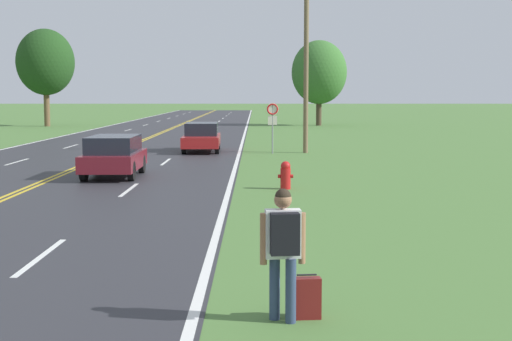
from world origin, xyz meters
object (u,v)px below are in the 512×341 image
at_px(hitchhiker_person, 287,241).
at_px(car_red_sedan_mid_near, 205,137).
at_px(fire_hydrant, 289,175).
at_px(traffic_sign, 276,116).
at_px(tree_left_verge, 323,72).
at_px(tree_mid_treeline, 49,62).
at_px(suitcase, 310,298).
at_px(car_maroon_hatchback_approaching, 117,155).

relative_size(hitchhiker_person, car_red_sedan_mid_near, 0.37).
xyz_separation_m(fire_hydrant, traffic_sign, (-0.11, 13.07, 1.43)).
distance_m(fire_hydrant, car_red_sedan_mid_near, 14.81).
xyz_separation_m(tree_left_verge, tree_mid_treeline, (-24.69, -1.57, 0.85)).
relative_size(suitcase, car_red_sedan_mid_near, 0.13).
xyz_separation_m(fire_hydrant, car_maroon_hatchback_approaching, (-5.97, 3.18, 0.35)).
height_order(fire_hydrant, tree_mid_treeline, tree_mid_treeline).
relative_size(hitchhiker_person, tree_left_verge, 0.22).
xyz_separation_m(hitchhiker_person, fire_hydrant, (0.57, 12.97, -0.63)).
bearing_deg(tree_mid_treeline, suitcase, -70.52).
height_order(fire_hydrant, traffic_sign, traffic_sign).
relative_size(fire_hydrant, car_red_sedan_mid_near, 0.19).
bearing_deg(fire_hydrant, hitchhiker_person, -92.51).
bearing_deg(tree_left_verge, traffic_sign, -99.17).
bearing_deg(tree_left_verge, suitcase, -95.17).
bearing_deg(suitcase, hitchhiker_person, 109.77).
xyz_separation_m(hitchhiker_person, car_red_sedan_mid_near, (-3.13, 27.31, -0.31)).
distance_m(suitcase, fire_hydrant, 12.83).
distance_m(fire_hydrant, traffic_sign, 13.15).
xyz_separation_m(fire_hydrant, tree_mid_treeline, (-19.80, 42.44, 5.29)).
relative_size(traffic_sign, car_red_sedan_mid_near, 0.53).
bearing_deg(suitcase, car_maroon_hatchback_approaching, 13.92).
height_order(tree_left_verge, car_red_sedan_mid_near, tree_left_verge).
height_order(hitchhiker_person, tree_mid_treeline, tree_mid_treeline).
xyz_separation_m(fire_hydrant, tree_left_verge, (4.89, 44.01, 4.44)).
relative_size(suitcase, fire_hydrant, 0.69).
height_order(traffic_sign, tree_mid_treeline, tree_mid_treeline).
bearing_deg(tree_mid_treeline, hitchhiker_person, -70.86).
xyz_separation_m(fire_hydrant, car_red_sedan_mid_near, (-3.70, 14.34, 0.32)).
distance_m(hitchhiker_person, car_red_sedan_mid_near, 27.50).
bearing_deg(tree_left_verge, hitchhiker_person, -95.47).
height_order(traffic_sign, car_red_sedan_mid_near, traffic_sign).
bearing_deg(car_red_sedan_mid_near, tree_mid_treeline, -151.97).
relative_size(suitcase, car_maroon_hatchback_approaching, 0.15).
height_order(fire_hydrant, car_red_sedan_mid_near, car_red_sedan_mid_near).
bearing_deg(car_maroon_hatchback_approaching, traffic_sign, 148.45).
xyz_separation_m(hitchhiker_person, traffic_sign, (0.46, 26.04, 0.80)).
distance_m(tree_left_verge, car_maroon_hatchback_approaching, 42.44).
relative_size(fire_hydrant, car_maroon_hatchback_approaching, 0.22).
xyz_separation_m(traffic_sign, tree_mid_treeline, (-19.69, 29.37, 3.85)).
height_order(car_maroon_hatchback_approaching, car_red_sedan_mid_near, same).
relative_size(traffic_sign, tree_left_verge, 0.32).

